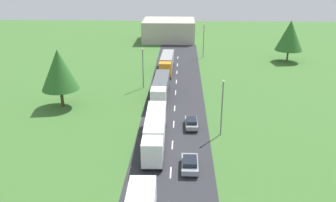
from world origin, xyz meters
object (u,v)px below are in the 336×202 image
at_px(truck_fourth, 167,62).
at_px(tree_birch, 290,36).
at_px(car_third, 190,164).
at_px(lamppost_second, 222,105).
at_px(lamppost_fourth, 204,39).
at_px(truck_second, 155,130).
at_px(truck_third, 161,87).
at_px(lamppost_third, 143,66).
at_px(distant_building, 169,30).
at_px(tree_maple, 59,70).
at_px(car_fourth, 191,123).

bearing_deg(truck_fourth, tree_birch, 19.16).
height_order(truck_fourth, car_third, truck_fourth).
relative_size(lamppost_second, lamppost_fourth, 0.95).
xyz_separation_m(truck_second, truck_fourth, (0.07, 34.38, -0.01)).
xyz_separation_m(truck_second, truck_third, (-0.25, 17.28, -0.01)).
bearing_deg(truck_third, lamppost_third, 122.16).
distance_m(lamppost_second, distant_building, 65.89).
xyz_separation_m(lamppost_fourth, tree_maple, (-24.91, -34.45, 1.63)).
bearing_deg(car_fourth, truck_third, 113.34).
relative_size(lamppost_fourth, tree_birch, 0.86).
xyz_separation_m(car_third, distant_building, (-5.23, 74.57, 2.30)).
bearing_deg(truck_fourth, lamppost_second, -74.20).
distance_m(truck_fourth, tree_maple, 27.26).
bearing_deg(truck_second, car_third, -53.76).
bearing_deg(car_third, truck_second, 126.24).
bearing_deg(tree_maple, lamppost_third, 39.27).
height_order(truck_third, lamppost_second, lamppost_second).
distance_m(lamppost_third, distant_building, 45.51).
distance_m(truck_second, car_third, 7.63).
bearing_deg(car_fourth, truck_fourth, 99.38).
height_order(truck_third, tree_birch, tree_birch).
relative_size(truck_second, tree_maple, 1.44).
distance_m(truck_fourth, car_third, 40.71).
distance_m(lamppost_third, lamppost_fourth, 27.37).
bearing_deg(truck_third, truck_second, -89.16).
bearing_deg(lamppost_fourth, car_third, -94.44).
bearing_deg(car_fourth, truck_second, -131.58).
bearing_deg(distant_building, lamppost_fourth, -65.97).
height_order(car_third, distant_building, distant_building).
bearing_deg(tree_maple, lamppost_fourth, 54.13).
xyz_separation_m(truck_third, lamppost_third, (-3.67, 5.84, 2.24)).
relative_size(lamppost_fourth, tree_maple, 0.87).
distance_m(truck_third, car_third, 23.85).
distance_m(car_fourth, distant_building, 63.33).
bearing_deg(car_third, tree_birch, 64.35).
distance_m(lamppost_third, tree_birch, 38.90).
height_order(lamppost_second, lamppost_fourth, lamppost_fourth).
bearing_deg(tree_maple, truck_fourth, 52.56).
relative_size(car_fourth, lamppost_second, 0.52).
xyz_separation_m(truck_second, distant_building, (-0.78, 68.50, 1.02)).
height_order(tree_birch, tree_maple, tree_birch).
height_order(car_fourth, tree_birch, tree_birch).
bearing_deg(lamppost_fourth, truck_fourth, -123.16).
bearing_deg(car_fourth, distant_building, 95.10).
bearing_deg(tree_birch, truck_third, -136.91).
relative_size(truck_second, lamppost_third, 1.80).
relative_size(truck_fourth, tree_maple, 1.31).
bearing_deg(car_third, truck_fourth, 96.17).
distance_m(truck_second, lamppost_second, 9.75).
bearing_deg(distant_building, truck_fourth, -88.57).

